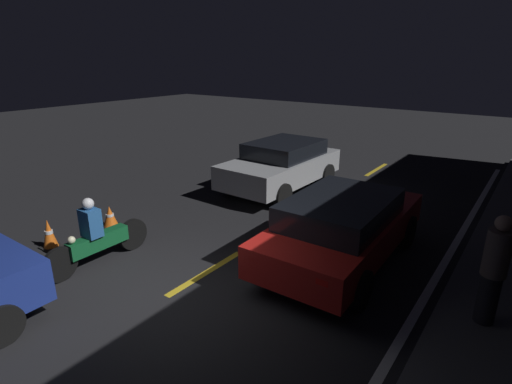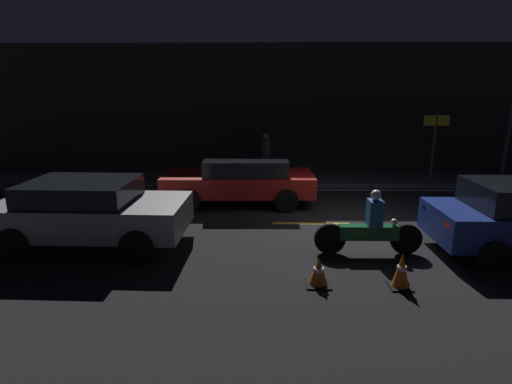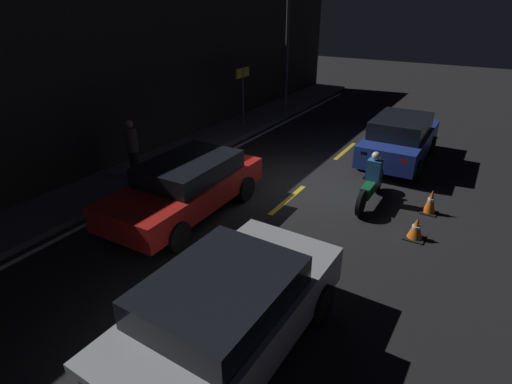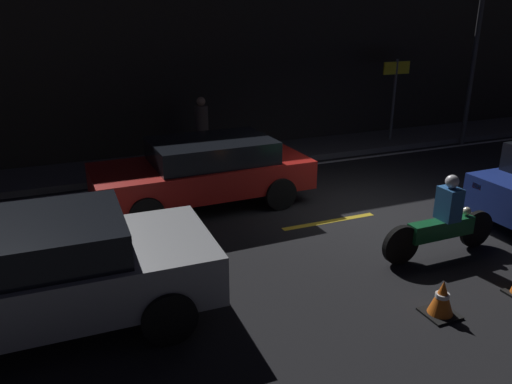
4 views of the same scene
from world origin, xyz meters
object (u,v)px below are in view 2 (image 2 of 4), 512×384
at_px(motorcycle, 369,228).
at_px(pedestrian, 266,156).
at_px(traffic_cone_near, 319,272).
at_px(taxi_red, 241,179).
at_px(shop_sign, 435,134).
at_px(traffic_cone_mid, 401,271).
at_px(hatchback_silver, 90,210).

bearing_deg(motorcycle, pedestrian, 108.37).
distance_m(traffic_cone_near, pedestrian, 7.91).
bearing_deg(motorcycle, taxi_red, 127.27).
relative_size(traffic_cone_near, pedestrian, 0.31).
height_order(motorcycle, pedestrian, pedestrian).
xyz_separation_m(pedestrian, shop_sign, (6.03, 0.08, 0.83)).
relative_size(motorcycle, traffic_cone_mid, 3.52).
xyz_separation_m(traffic_cone_mid, pedestrian, (-2.39, 7.87, 0.70)).
relative_size(motorcycle, shop_sign, 0.94).
bearing_deg(traffic_cone_mid, pedestrian, 106.92).
bearing_deg(shop_sign, motorcycle, -120.75).
xyz_separation_m(taxi_red, shop_sign, (6.77, 2.70, 1.08)).
height_order(traffic_cone_near, shop_sign, shop_sign).
height_order(taxi_red, motorcycle, motorcycle).
height_order(traffic_cone_mid, shop_sign, shop_sign).
distance_m(hatchback_silver, traffic_cone_mid, 6.53).
height_order(motorcycle, traffic_cone_near, motorcycle).
xyz_separation_m(motorcycle, traffic_cone_near, (-1.22, -1.41, -0.32)).
height_order(hatchback_silver, pedestrian, pedestrian).
bearing_deg(pedestrian, taxi_red, -105.81).
distance_m(taxi_red, shop_sign, 7.37).
relative_size(traffic_cone_mid, pedestrian, 0.38).
relative_size(motorcycle, pedestrian, 1.34).
bearing_deg(hatchback_silver, taxi_red, 48.78).
distance_m(traffic_cone_near, traffic_cone_mid, 1.44).
bearing_deg(hatchback_silver, motorcycle, -2.35).
bearing_deg(traffic_cone_near, pedestrian, 96.98).
distance_m(traffic_cone_mid, shop_sign, 8.88).
distance_m(taxi_red, traffic_cone_mid, 6.13).
bearing_deg(traffic_cone_near, taxi_red, 108.12).
bearing_deg(taxi_red, shop_sign, -159.48).
height_order(taxi_red, shop_sign, shop_sign).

